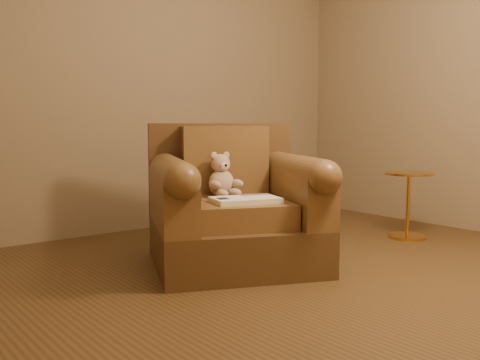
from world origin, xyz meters
TOP-DOWN VIEW (x-y plane):
  - floor at (0.00, 0.00)m, footprint 4.00×4.00m
  - armchair at (-0.31, 0.56)m, footprint 1.34×1.31m
  - teddy_bear at (-0.32, 0.66)m, footprint 0.22×0.25m
  - guidebook at (-0.39, 0.34)m, footprint 0.46×0.35m
  - side_table at (1.29, 0.31)m, footprint 0.38×0.38m

SIDE VIEW (x-z plane):
  - floor at x=0.00m, z-range 0.00..0.00m
  - side_table at x=1.29m, z-range 0.02..0.56m
  - armchair at x=-0.31m, z-range -0.10..0.82m
  - guidebook at x=-0.39m, z-range 0.44..0.48m
  - teddy_bear at x=-0.32m, z-range 0.41..0.71m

